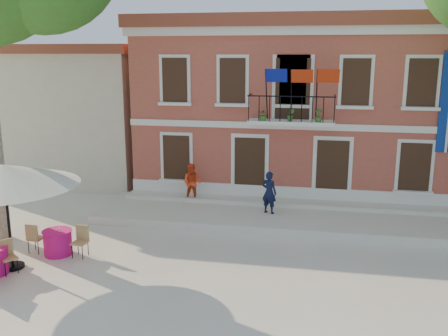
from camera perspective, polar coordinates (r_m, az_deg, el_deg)
ground at (r=14.76m, az=-1.99°, el=-11.12°), size 90.00×90.00×0.00m
main_building at (r=23.24m, az=8.35°, el=7.31°), size 13.50×9.59×7.50m
neighbor_west at (r=27.33m, az=-16.60°, el=6.56°), size 9.40×9.40×6.40m
terrace at (r=18.51m, az=7.14°, el=-5.62°), size 14.00×3.40×0.30m
patio_umbrella at (r=15.04m, az=-23.88°, el=-0.78°), size 4.10×4.10×3.05m
pedestrian_navy at (r=18.23m, az=5.18°, el=-2.80°), size 0.67×0.56×1.56m
pedestrian_orange at (r=19.56m, az=-3.65°, el=-1.72°), size 0.76×0.60×1.54m
cafe_table_3 at (r=16.20m, az=-18.47°, el=-7.97°), size 1.94×0.90×0.95m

